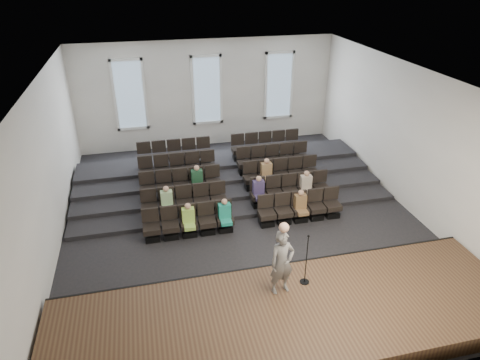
# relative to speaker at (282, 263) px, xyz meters

# --- Properties ---
(ground) EXTENTS (14.00, 14.00, 0.00)m
(ground) POSITION_rel_speaker_xyz_m (0.02, 4.35, -1.39)
(ground) COLOR black
(ground) RESTS_ON ground
(ceiling) EXTENTS (12.00, 14.00, 0.02)m
(ceiling) POSITION_rel_speaker_xyz_m (0.02, 4.35, 3.62)
(ceiling) COLOR white
(ceiling) RESTS_ON ground
(wall_back) EXTENTS (12.00, 0.04, 5.00)m
(wall_back) POSITION_rel_speaker_xyz_m (0.02, 11.37, 1.11)
(wall_back) COLOR white
(wall_back) RESTS_ON ground
(wall_front) EXTENTS (12.00, 0.04, 5.00)m
(wall_front) POSITION_rel_speaker_xyz_m (0.02, -2.67, 1.11)
(wall_front) COLOR white
(wall_front) RESTS_ON ground
(wall_left) EXTENTS (0.04, 14.00, 5.00)m
(wall_left) POSITION_rel_speaker_xyz_m (-6.00, 4.35, 1.11)
(wall_left) COLOR white
(wall_left) RESTS_ON ground
(wall_right) EXTENTS (0.04, 14.00, 5.00)m
(wall_right) POSITION_rel_speaker_xyz_m (6.04, 4.35, 1.11)
(wall_right) COLOR white
(wall_right) RESTS_ON ground
(stage) EXTENTS (11.80, 3.60, 0.50)m
(stage) POSITION_rel_speaker_xyz_m (0.02, -0.75, -1.14)
(stage) COLOR #4D3621
(stage) RESTS_ON ground
(stage_lip) EXTENTS (11.80, 0.06, 0.52)m
(stage_lip) POSITION_rel_speaker_xyz_m (0.02, 1.02, -1.14)
(stage_lip) COLOR black
(stage_lip) RESTS_ON ground
(risers) EXTENTS (11.80, 4.80, 0.60)m
(risers) POSITION_rel_speaker_xyz_m (0.02, 7.52, -1.20)
(risers) COLOR black
(risers) RESTS_ON ground
(seating_rows) EXTENTS (6.80, 4.70, 1.67)m
(seating_rows) POSITION_rel_speaker_xyz_m (0.02, 5.89, -0.71)
(seating_rows) COLOR black
(seating_rows) RESTS_ON ground
(windows) EXTENTS (8.44, 0.10, 3.24)m
(windows) POSITION_rel_speaker_xyz_m (0.02, 11.30, 1.31)
(windows) COLOR white
(windows) RESTS_ON wall_back
(audience) EXTENTS (5.45, 2.64, 1.10)m
(audience) POSITION_rel_speaker_xyz_m (0.02, 4.67, -0.58)
(audience) COLOR #A0CF52
(audience) RESTS_ON seating_rows
(speaker) EXTENTS (0.71, 0.52, 1.78)m
(speaker) POSITION_rel_speaker_xyz_m (0.00, 0.00, 0.00)
(speaker) COLOR slate
(speaker) RESTS_ON stage
(mic_stand) EXTENTS (0.25, 0.25, 1.51)m
(mic_stand) POSITION_rel_speaker_xyz_m (0.72, 0.15, -0.44)
(mic_stand) COLOR black
(mic_stand) RESTS_ON stage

